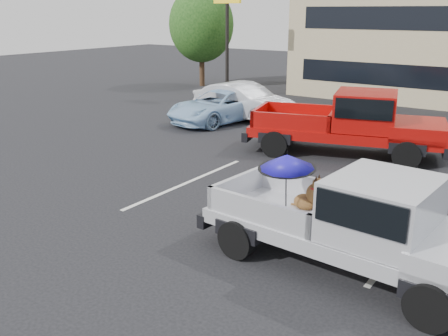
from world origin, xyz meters
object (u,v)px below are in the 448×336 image
at_px(motel_sign, 227,8).
at_px(silver_sedan, 244,101).
at_px(tree_left, 201,25).
at_px(silver_pickup, 368,221).
at_px(blue_suv, 220,106).
at_px(red_pickup, 358,121).

xyz_separation_m(motel_sign, silver_sedan, (3.62, -3.96, -3.88)).
bearing_deg(tree_left, motel_sign, -36.87).
height_order(motel_sign, silver_pickup, motel_sign).
bearing_deg(silver_pickup, tree_left, 138.43).
bearing_deg(tree_left, blue_suv, -48.49).
height_order(tree_left, red_pickup, tree_left).
distance_m(silver_pickup, red_pickup, 7.98).
relative_size(tree_left, silver_pickup, 1.04).
xyz_separation_m(silver_sedan, blue_suv, (-0.51, -1.08, -0.11)).
xyz_separation_m(silver_pickup, blue_suv, (-9.66, 9.05, -0.38)).
bearing_deg(silver_sedan, red_pickup, -106.79).
relative_size(red_pickup, blue_suv, 1.41).
xyz_separation_m(tree_left, red_pickup, (13.81, -9.69, -2.58)).
distance_m(motel_sign, silver_sedan, 6.62).
height_order(silver_sedan, blue_suv, silver_sedan).
bearing_deg(silver_pickup, blue_suv, 140.83).
bearing_deg(motel_sign, blue_suv, -58.27).
distance_m(tree_left, silver_sedan, 10.74).
bearing_deg(motel_sign, tree_left, 143.13).
xyz_separation_m(silver_pickup, silver_sedan, (-9.15, 10.13, -0.28)).
xyz_separation_m(silver_pickup, red_pickup, (-2.97, 7.40, 0.10)).
xyz_separation_m(tree_left, silver_pickup, (16.78, -17.09, -2.68)).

